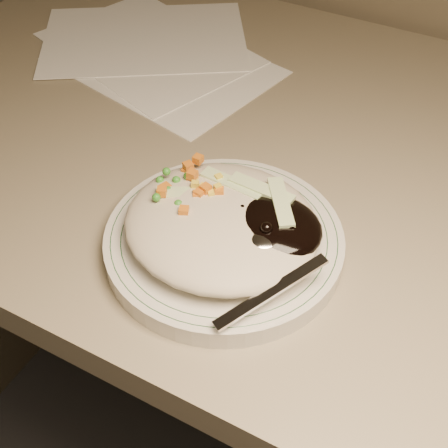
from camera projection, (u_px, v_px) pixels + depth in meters
The scene contains 5 objects.
desk at pixel (361, 290), 0.85m from camera, with size 1.40×0.70×0.74m.
plate at pixel (224, 242), 0.62m from camera, with size 0.24×0.24×0.02m, color silver.
plate_rim at pixel (224, 235), 0.62m from camera, with size 0.23×0.23×0.00m.
meal at pixel (228, 222), 0.60m from camera, with size 0.21×0.19×0.05m.
papers at pixel (152, 50), 0.91m from camera, with size 0.42×0.35×0.00m.
Camera 1 is at (0.09, 0.82, 1.20)m, focal length 50.00 mm.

